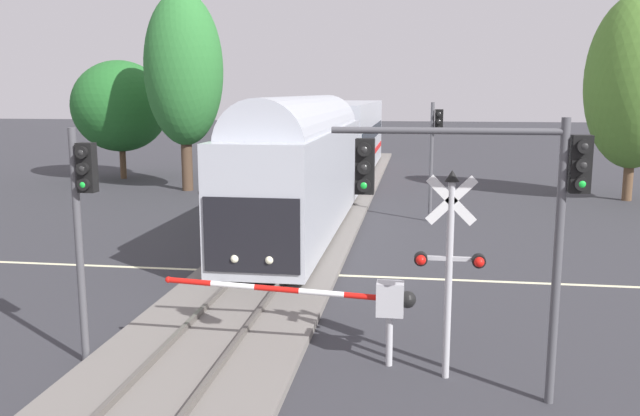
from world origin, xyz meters
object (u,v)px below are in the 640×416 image
traffic_signal_median (82,208)px  traffic_signal_far_side (435,142)px  crossing_signal_mast (450,254)px  commuter_train (332,146)px  pine_left_background (120,106)px  crossing_gate_far (226,194)px  crossing_gate_near (364,299)px  oak_behind_train (184,70)px  maple_right_background (636,82)px  traffic_signal_near_right (493,191)px

traffic_signal_median → traffic_signal_far_side: bearing=66.1°
crossing_signal_mast → commuter_train: bearing=103.0°
traffic_signal_far_side → pine_left_background: bearing=149.0°
crossing_gate_far → crossing_gate_near: bearing=-63.0°
traffic_signal_median → oak_behind_train: (-6.42, 24.25, 3.53)m
crossing_gate_near → traffic_signal_median: size_ratio=1.08×
commuter_train → traffic_signal_median: (-2.19, -22.77, 0.53)m
crossing_gate_far → pine_left_background: (-11.22, 14.55, 3.30)m
crossing_gate_far → pine_left_background: pine_left_background is taller
traffic_signal_far_side → oak_behind_train: size_ratio=0.47×
pine_left_background → maple_right_background: bearing=-8.8°
crossing_gate_far → pine_left_background: bearing=127.6°
commuter_train → traffic_signal_near_right: (5.87, -23.32, 1.13)m
commuter_train → maple_right_background: 15.86m
commuter_train → traffic_signal_far_side: commuter_train is taller
crossing_gate_far → maple_right_background: (18.81, 9.89, 4.73)m
crossing_gate_near → maple_right_background: (11.94, 23.36, 4.72)m
commuter_train → crossing_gate_far: bearing=-111.5°
crossing_signal_mast → maple_right_background: (10.25, 23.82, 3.58)m
crossing_gate_far → traffic_signal_far_side: (8.62, 2.62, 2.08)m
crossing_signal_mast → traffic_signal_near_right: bearing=-51.2°
crossing_signal_mast → traffic_signal_far_side: traffic_signal_far_side is taller
maple_right_background → oak_behind_train: (-24.05, 0.14, 0.71)m
crossing_signal_mast → traffic_signal_far_side: bearing=89.8°
traffic_signal_far_side → traffic_signal_median: bearing=-113.9°
maple_right_background → crossing_signal_mast: bearing=-113.3°
traffic_signal_near_right → pine_left_background: bearing=124.9°
crossing_gate_near → maple_right_background: maple_right_background is taller
traffic_signal_far_side → traffic_signal_median: traffic_signal_far_side is taller
traffic_signal_far_side → oak_behind_train: oak_behind_train is taller
pine_left_background → commuter_train: bearing=-22.3°
traffic_signal_median → maple_right_background: (17.63, 24.11, 2.81)m
crossing_gate_near → oak_behind_train: size_ratio=0.48×
crossing_signal_mast → oak_behind_train: (-13.80, 23.96, 4.30)m
maple_right_background → crossing_gate_near: bearing=-117.1°
traffic_signal_median → crossing_gate_far: bearing=94.7°
commuter_train → pine_left_background: (-14.59, 5.99, 1.91)m
commuter_train → oak_behind_train: (-8.61, 1.48, 4.05)m
crossing_signal_mast → traffic_signal_median: traffic_signal_median is taller
commuter_train → pine_left_background: 15.89m
commuter_train → crossing_signal_mast: bearing=-77.0°
pine_left_background → traffic_signal_median: bearing=-66.7°
crossing_gate_near → maple_right_background: size_ratio=0.51×
crossing_gate_near → pine_left_background: bearing=122.9°
commuter_train → traffic_signal_far_side: 7.96m
crossing_signal_mast → oak_behind_train: size_ratio=0.37×
oak_behind_train → pine_left_background: bearing=142.9°
maple_right_background → commuter_train: bearing=-175.1°
crossing_signal_mast → traffic_signal_far_side: 16.57m
traffic_signal_far_side → traffic_signal_near_right: bearing=-88.0°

